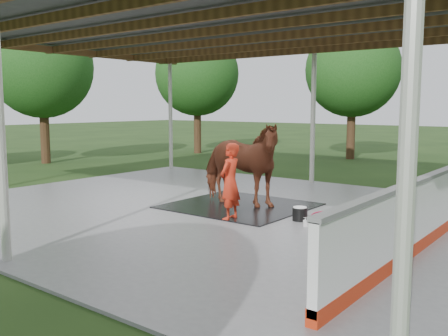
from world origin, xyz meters
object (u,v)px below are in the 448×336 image
Objects in this scene: horse at (239,164)px; handler at (230,182)px; dasher_board at (428,211)px; wash_bucket at (300,214)px.

handler is (0.64, -1.20, -0.19)m from horse.
handler is (-3.60, -0.61, 0.22)m from dasher_board.
dasher_board is 2.50m from wash_bucket.
dasher_board is 4.30m from horse.
handler is at bearing -153.13° from horse.
dasher_board is at bearing 91.76° from handler.
horse is 1.45× the size of handler.
wash_bucket is at bearing 116.32° from handler.
horse is 7.51× the size of wash_bucket.
dasher_board is at bearing -3.89° from wash_bucket.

